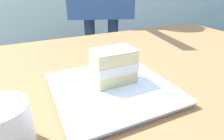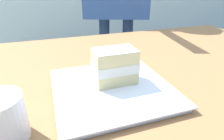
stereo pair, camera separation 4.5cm
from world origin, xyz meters
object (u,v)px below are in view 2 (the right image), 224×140
Objects in this scene: dessert_plate at (112,89)px; dessert_fork at (114,57)px; cake_slice at (115,66)px; patio_table at (118,103)px.

dessert_plate is 0.22m from dessert_fork.
cake_slice is at bearing -108.82° from dessert_fork.
dessert_plate is at bearing -124.71° from cake_slice.
dessert_plate is at bearing -110.50° from dessert_fork.
patio_table is at bearing -103.80° from dessert_fork.
patio_table is 14.30× the size of cake_slice.
cake_slice is at bearing -117.92° from patio_table.
cake_slice is 0.73× the size of dessert_fork.
patio_table is at bearing 62.08° from cake_slice.
patio_table is 0.17m from dessert_fork.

